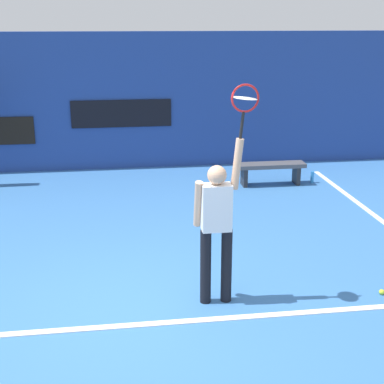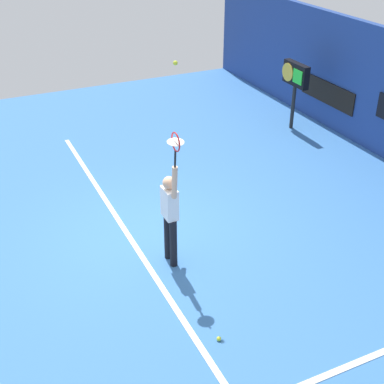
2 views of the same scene
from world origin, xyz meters
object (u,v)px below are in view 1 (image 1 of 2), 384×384
object	(u,v)px
tennis_player	(216,222)
water_bottle	(312,177)
court_bench	(271,169)
tennis_racket	(245,101)
spare_ball	(382,292)

from	to	relation	value
tennis_player	water_bottle	distance (m)	5.53
court_bench	water_bottle	distance (m)	0.92
tennis_racket	spare_ball	bearing A→B (deg)	-3.97
tennis_racket	spare_ball	xyz separation A→B (m)	(1.77, -0.12, -2.36)
tennis_player	tennis_racket	bearing A→B (deg)	-0.83
tennis_player	tennis_racket	distance (m)	1.42
tennis_racket	spare_ball	size ratio (longest dim) A/B	9.06
court_bench	spare_ball	bearing A→B (deg)	-89.06
court_bench	spare_ball	size ratio (longest dim) A/B	20.59
tennis_racket	court_bench	bearing A→B (deg)	69.95
court_bench	tennis_racket	bearing A→B (deg)	-110.05
tennis_player	spare_ball	size ratio (longest dim) A/B	29.29
tennis_player	court_bench	world-z (taller)	tennis_player
tennis_player	court_bench	size ratio (longest dim) A/B	1.42
court_bench	spare_ball	distance (m)	4.77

